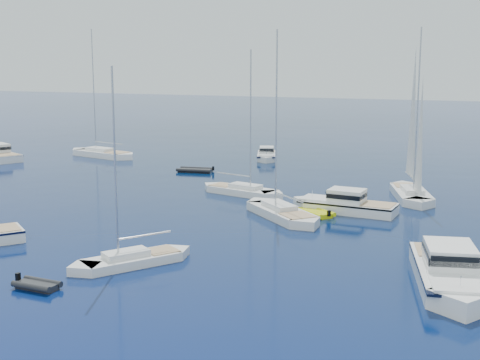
{
  "coord_description": "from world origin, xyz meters",
  "views": [
    {
      "loc": [
        20.39,
        -27.5,
        12.58
      ],
      "look_at": [
        -2.2,
        25.01,
        2.2
      ],
      "focal_mm": 48.55,
      "sensor_mm": 36.0,
      "label": 1
    }
  ],
  "objects": [
    {
      "name": "motor_cruiser_right",
      "position": [
        17.38,
        9.68,
        0.0
      ],
      "size": [
        6.27,
        12.15,
        3.05
      ],
      "primitive_type": null,
      "rotation": [
        0.0,
        0.0,
        3.39
      ],
      "color": "white",
      "rests_on": "ground"
    },
    {
      "name": "motor_cruiser_centre",
      "position": [
        7.23,
        25.63,
        0.0
      ],
      "size": [
        9.87,
        3.48,
        2.55
      ],
      "primitive_type": null,
      "rotation": [
        0.0,
        0.0,
        1.52
      ],
      "color": "silver",
      "rests_on": "ground"
    },
    {
      "name": "sailboat_far_l",
      "position": [
        -31.17,
        45.08,
        0.0
      ],
      "size": [
        12.35,
        5.59,
        17.59
      ],
      "primitive_type": null,
      "rotation": [
        0.0,
        0.0,
        1.36
      ],
      "color": "white",
      "rests_on": "ground"
    },
    {
      "name": "sailboat_fore",
      "position": [
        -1.43,
        5.89,
        0.0
      ],
      "size": [
        6.66,
        8.59,
        12.86
      ],
      "primitive_type": null,
      "rotation": [
        0.0,
        0.0,
        2.57
      ],
      "color": "silver",
      "rests_on": "ground"
    },
    {
      "name": "tender_grey_far",
      "position": [
        -13.87,
        38.93,
        0.0
      ],
      "size": [
        4.67,
        3.02,
        0.95
      ],
      "primitive_type": null,
      "rotation": [
        0.0,
        0.0,
        1.74
      ],
      "color": "black",
      "rests_on": "ground"
    },
    {
      "name": "sailboat_centre",
      "position": [
        -3.75,
        29.14,
        0.0
      ],
      "size": [
        10.05,
        4.63,
        14.3
      ],
      "primitive_type": null,
      "rotation": [
        0.0,
        0.0,
        4.49
      ],
      "color": "silver",
      "rests_on": "ground"
    },
    {
      "name": "sailboat_sails_r",
      "position": [
        11.58,
        33.69,
        0.0
      ],
      "size": [
        6.28,
        11.41,
        16.28
      ],
      "primitive_type": null,
      "rotation": [
        0.0,
        0.0,
        3.47
      ],
      "color": "silver",
      "rests_on": "ground"
    },
    {
      "name": "tender_yellow",
      "position": [
        5.17,
        23.59,
        0.0
      ],
      "size": [
        4.39,
        3.97,
        0.95
      ],
      "primitive_type": null,
      "rotation": [
        0.0,
        0.0,
        0.95
      ],
      "color": "#D2DB0C",
      "rests_on": "ground"
    },
    {
      "name": "motor_cruiser_horizon",
      "position": [
        -9.86,
        51.71,
        0.0
      ],
      "size": [
        5.06,
        8.34,
        2.1
      ],
      "primitive_type": null,
      "rotation": [
        0.0,
        0.0,
        3.49
      ],
      "color": "silver",
      "rests_on": "ground"
    },
    {
      "name": "ground",
      "position": [
        0.0,
        0.0,
        0.0
      ],
      "size": [
        400.0,
        400.0,
        0.0
      ],
      "primitive_type": "plane",
      "color": "navy",
      "rests_on": "ground"
    },
    {
      "name": "tender_grey_near",
      "position": [
        -3.91,
        0.01,
        0.0
      ],
      "size": [
        2.78,
        1.66,
        0.95
      ],
      "primitive_type": null,
      "rotation": [
        0.0,
        0.0,
        4.69
      ],
      "color": "black",
      "rests_on": "ground"
    },
    {
      "name": "sailboat_mid_r",
      "position": [
        2.95,
        21.7,
        0.0
      ],
      "size": [
        9.88,
        9.24,
        15.79
      ],
      "primitive_type": null,
      "rotation": [
        0.0,
        0.0,
        0.84
      ],
      "color": "silver",
      "rests_on": "ground"
    }
  ]
}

